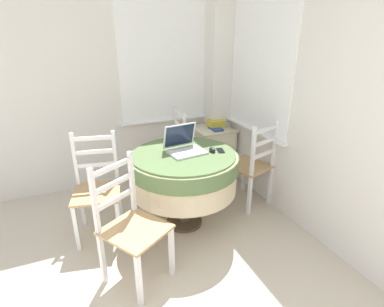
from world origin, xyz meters
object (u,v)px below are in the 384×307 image
object	(u,v)px
dining_chair_near_right_window	(251,166)
book_on_cabinet	(216,129)
dining_chair_camera_near	(131,226)
dining_chair_left_flank	(97,189)
corner_cabinet	(212,151)
laptop	(184,146)
dining_chair_near_back_window	(169,152)
computer_mouse	(212,150)
round_dining_table	(184,170)
storage_box	(216,124)
cell_phone	(220,150)

from	to	relation	value
dining_chair_near_right_window	book_on_cabinet	xyz separation A→B (m)	(-0.04, 0.79, 0.20)
dining_chair_camera_near	book_on_cabinet	distance (m)	1.98
dining_chair_camera_near	dining_chair_left_flank	bearing A→B (deg)	103.03
corner_cabinet	dining_chair_left_flank	bearing A→B (deg)	-154.76
corner_cabinet	book_on_cabinet	distance (m)	0.35
corner_cabinet	dining_chair_camera_near	bearing A→B (deg)	-134.49
dining_chair_left_flank	laptop	bearing A→B (deg)	-10.53
dining_chair_near_back_window	dining_chair_camera_near	size ratio (longest dim) A/B	1.00
dining_chair_near_back_window	dining_chair_left_flank	size ratio (longest dim) A/B	1.00
corner_cabinet	book_on_cabinet	xyz separation A→B (m)	(0.00, -0.08, 0.34)
computer_mouse	corner_cabinet	distance (m)	1.22
dining_chair_near_back_window	book_on_cabinet	size ratio (longest dim) A/B	4.76
dining_chair_near_right_window	laptop	bearing A→B (deg)	-177.87
dining_chair_left_flank	corner_cabinet	size ratio (longest dim) A/B	1.49
computer_mouse	dining_chair_left_flank	bearing A→B (deg)	166.04
dining_chair_near_right_window	corner_cabinet	distance (m)	0.88
round_dining_table	storage_box	bearing A→B (deg)	48.63
dining_chair_camera_near	corner_cabinet	xyz separation A→B (m)	(1.42, 1.44, -0.14)
computer_mouse	dining_chair_left_flank	world-z (taller)	dining_chair_left_flank
laptop	cell_phone	world-z (taller)	laptop
round_dining_table	laptop	size ratio (longest dim) A/B	2.83
dining_chair_camera_near	laptop	bearing A→B (deg)	39.75
dining_chair_near_right_window	dining_chair_left_flank	distance (m)	1.62
dining_chair_camera_near	dining_chair_left_flank	distance (m)	0.72
corner_cabinet	storage_box	size ratio (longest dim) A/B	3.39
dining_chair_near_back_window	corner_cabinet	size ratio (longest dim) A/B	1.49
book_on_cabinet	storage_box	bearing A→B (deg)	64.08
dining_chair_left_flank	dining_chair_camera_near	bearing A→B (deg)	-76.97
round_dining_table	computer_mouse	world-z (taller)	computer_mouse
dining_chair_near_right_window	storage_box	world-z (taller)	dining_chair_near_right_window
storage_box	book_on_cabinet	world-z (taller)	storage_box
dining_chair_camera_near	storage_box	size ratio (longest dim) A/B	5.05
storage_box	book_on_cabinet	xyz separation A→B (m)	(-0.04, -0.08, -0.04)
cell_phone	dining_chair_near_back_window	world-z (taller)	dining_chair_near_back_window
cell_phone	storage_box	distance (m)	1.13
corner_cabinet	storage_box	world-z (taller)	storage_box
computer_mouse	cell_phone	bearing A→B (deg)	-6.92
computer_mouse	book_on_cabinet	xyz separation A→B (m)	(0.52, 0.93, -0.12)
cell_phone	dining_chair_left_flank	distance (m)	1.21
corner_cabinet	book_on_cabinet	size ratio (longest dim) A/B	3.20
cell_phone	dining_chair_near_back_window	bearing A→B (deg)	103.76
cell_phone	dining_chair_camera_near	distance (m)	1.11
laptop	cell_phone	bearing A→B (deg)	-20.58
round_dining_table	dining_chair_camera_near	size ratio (longest dim) A/B	1.06
dining_chair_left_flank	corner_cabinet	world-z (taller)	dining_chair_left_flank
computer_mouse	dining_chair_left_flank	distance (m)	1.14
laptop	dining_chair_near_right_window	world-z (taller)	laptop
round_dining_table	cell_phone	world-z (taller)	cell_phone
computer_mouse	storage_box	world-z (taller)	computer_mouse
cell_phone	storage_box	bearing A→B (deg)	64.78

